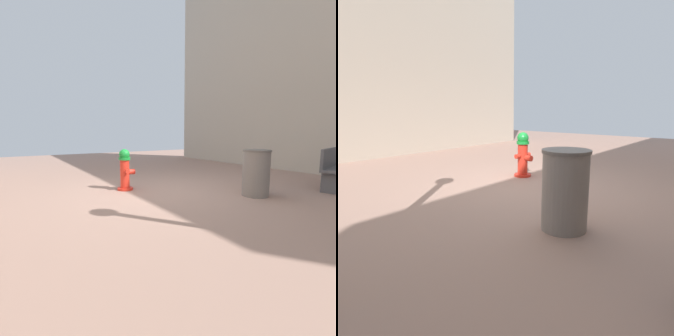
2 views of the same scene
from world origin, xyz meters
TOP-DOWN VIEW (x-y plane):
  - ground_plane at (0.00, 0.00)m, footprint 23.40×23.40m
  - fire_hydrant at (0.67, -0.64)m, footprint 0.42×0.44m
  - trash_bin at (-1.38, 1.35)m, footprint 0.57×0.57m

SIDE VIEW (x-z plane):
  - ground_plane at x=0.00m, z-range 0.00..0.00m
  - fire_hydrant at x=0.67m, z-range 0.00..0.94m
  - trash_bin at x=-1.38m, z-range 0.00..0.96m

